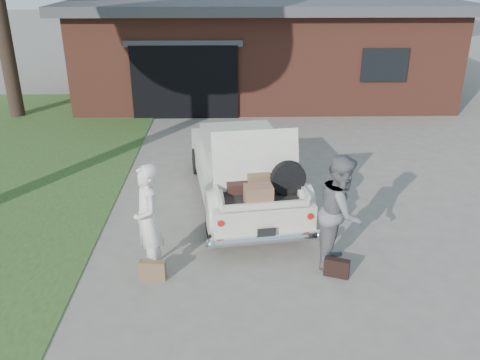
{
  "coord_description": "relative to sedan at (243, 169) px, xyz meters",
  "views": [
    {
      "loc": [
        -0.17,
        -7.23,
        4.52
      ],
      "look_at": [
        0.0,
        0.6,
        1.1
      ],
      "focal_mm": 38.0,
      "sensor_mm": 36.0,
      "label": 1
    }
  ],
  "objects": [
    {
      "name": "ground",
      "position": [
        -0.09,
        -2.11,
        -0.67
      ],
      "size": [
        90.0,
        90.0,
        0.0
      ],
      "primitive_type": "plane",
      "color": "gray",
      "rests_on": "ground"
    },
    {
      "name": "woman_left",
      "position": [
        -1.51,
        -2.54,
        0.22
      ],
      "size": [
        0.64,
        0.76,
        1.79
      ],
      "primitive_type": "imported",
      "rotation": [
        0.0,
        0.0,
        -1.19
      ],
      "color": "silver",
      "rests_on": "ground"
    },
    {
      "name": "suitcase_left",
      "position": [
        -1.46,
        -2.76,
        -0.52
      ],
      "size": [
        0.41,
        0.17,
        0.31
      ],
      "primitive_type": "cube",
      "rotation": [
        0.0,
        0.0,
        -0.1
      ],
      "color": "brown",
      "rests_on": "ground"
    },
    {
      "name": "woman_right",
      "position": [
        1.46,
        -2.35,
        0.25
      ],
      "size": [
        0.94,
        1.07,
        1.84
      ],
      "primitive_type": "imported",
      "rotation": [
        0.0,
        0.0,
        1.25
      ],
      "color": "slate",
      "rests_on": "ground"
    },
    {
      "name": "sedan",
      "position": [
        0.0,
        0.0,
        0.0
      ],
      "size": [
        2.4,
        4.79,
        1.87
      ],
      "rotation": [
        0.0,
        0.0,
        0.14
      ],
      "color": "white",
      "rests_on": "ground"
    },
    {
      "name": "house",
      "position": [
        0.89,
        9.36,
        1.0
      ],
      "size": [
        12.8,
        7.8,
        3.3
      ],
      "color": "brown",
      "rests_on": "ground"
    },
    {
      "name": "suitcase_right",
      "position": [
        1.37,
        -2.75,
        -0.52
      ],
      "size": [
        0.41,
        0.25,
        0.3
      ],
      "primitive_type": "cube",
      "rotation": [
        0.0,
        0.0,
        -0.37
      ],
      "color": "black",
      "rests_on": "ground"
    }
  ]
}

